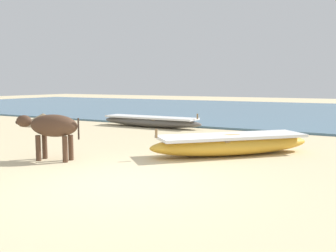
# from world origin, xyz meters

# --- Properties ---
(ground) EXTENTS (80.00, 80.00, 0.00)m
(ground) POSITION_xyz_m (0.00, 0.00, 0.00)
(ground) COLOR beige
(sea_water) EXTENTS (60.00, 20.00, 0.08)m
(sea_water) POSITION_xyz_m (0.00, 18.03, 0.04)
(sea_water) COLOR slate
(sea_water) RESTS_ON ground
(fishing_boat_0) EXTENTS (3.59, 3.65, 0.70)m
(fishing_boat_0) POSITION_xyz_m (0.75, 3.39, 0.27)
(fishing_boat_0) COLOR gold
(fishing_boat_0) RESTS_ON ground
(fishing_boat_3) EXTENTS (4.44, 0.86, 0.61)m
(fishing_boat_3) POSITION_xyz_m (-4.02, 7.41, 0.23)
(fishing_boat_3) COLOR #5B5651
(fishing_boat_3) RESTS_ON ground
(cow_adult_dark) EXTENTS (1.58, 0.72, 1.04)m
(cow_adult_dark) POSITION_xyz_m (-2.55, 0.81, 0.75)
(cow_adult_dark) COLOR #4C3323
(cow_adult_dark) RESTS_ON ground
(debris_pile_0) EXTENTS (2.45, 2.45, 0.49)m
(debris_pile_0) POSITION_xyz_m (-8.28, 5.86, 0.24)
(debris_pile_0) COLOR #7A6647
(debris_pile_0) RESTS_ON ground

